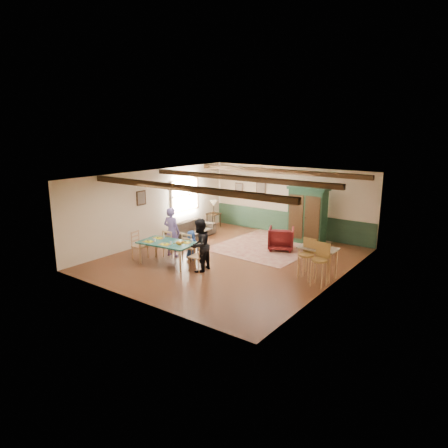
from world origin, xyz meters
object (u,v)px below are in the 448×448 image
Objects in this scene: dining_chair_end_left at (140,245)px; counter_table at (317,262)px; bar_stool_right at (319,265)px; table_lamp at (214,207)px; bar_stool_left at (306,260)px; person_child at (191,245)px; armchair at (281,239)px; dining_chair_far_right at (190,247)px; person_woman at (200,245)px; armoire at (307,215)px; person_man at (172,232)px; end_table at (214,220)px; dining_chair_end_right at (197,256)px; dining_chair_far_left at (171,243)px; cat at (179,243)px; sofa at (192,230)px; dining_table at (167,253)px.

dining_chair_end_left is 5.62m from counter_table.
table_lamp is at bearing 151.67° from bar_stool_right.
bar_stool_left is (5.89, -3.36, -0.30)m from table_lamp.
bar_stool_right is at bearing -62.00° from counter_table.
person_child is 4.48m from table_lamp.
dining_chair_far_right is at bearing 31.84° from armchair.
armoire is (1.24, 4.68, 0.26)m from person_woman.
person_man is 2.73× the size of end_table.
counter_table reaches higher than armchair.
dining_chair_end_right is at bearing -104.11° from armoire.
dining_chair_far_right is 4.25m from bar_stool_right.
counter_table is at bearing -172.74° from dining_chair_far_right.
dining_chair_far_left is at bearing -113.57° from person_woman.
bar_stool_left is (2.94, 1.23, 0.13)m from dining_chair_end_right.
table_lamp is at bearing -176.87° from armoire.
person_woman is 5.50m from table_lamp.
counter_table is at bearing -173.82° from person_child.
counter_table is (3.11, 1.61, -0.01)m from dining_chair_end_right.
bar_stool_left is (1.95, -2.14, 0.19)m from armchair.
dining_chair_far_left is at bearing -114.92° from dining_chair_end_right.
dining_chair_far_left reaches higher than cat.
dining_chair_far_left reaches higher than sofa.
person_child reaches higher than armchair.
end_table is at bearing -78.46° from dining_chair_far_left.
sofa is at bearing -57.16° from dining_chair_far_right.
armoire is (1.34, 4.69, 0.59)m from dining_chair_end_right.
armoire is (1.90, 4.86, 0.24)m from cat.
cat is at bearing -93.37° from dining_chair_end_left.
armoire is 1.79× the size of bar_stool_left.
person_woman is 3.48m from bar_stool_right.
dining_table is 1.97× the size of armchair.
person_woman is at bearing 154.13° from person_man.
dining_chair_far_left is at bearing -122.88° from armoire.
dining_chair_end_right is 1.64× the size of table_lamp.
counter_table is at bearing 114.88° from armchair.
bar_stool_left is at bearing -80.84° from dining_chair_end_left.
armoire reaches higher than bar_stool_left.
dining_chair_end_left is 5.35m from bar_stool_left.
armchair is at bearing 59.29° from dining_table.
dining_table is 1.79× the size of person_child.
sofa is (-1.73, 2.06, -0.13)m from dining_chair_far_right.
person_child reaches higher than dining_chair_far_left.
bar_stool_right is (4.22, 0.42, 0.13)m from dining_chair_far_right.
person_man is at bearing -43.15° from dining_chair_end_left.
person_child is at bearing -174.42° from bar_stool_right.
bar_stool_right is at bearing 99.28° from dining_chair_end_right.
person_woman is 3.75m from sofa.
person_man reaches higher than dining_chair_end_right.
armoire is (2.43, 4.83, 0.69)m from dining_table.
dining_table is at bearing -157.47° from counter_table.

